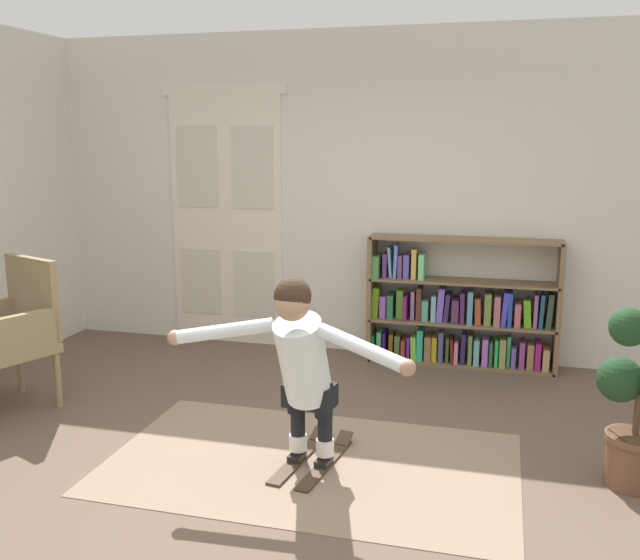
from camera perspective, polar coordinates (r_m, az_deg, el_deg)
ground_plane at (r=4.30m, az=-3.53°, el=-15.68°), size 7.20×7.20×0.00m
back_wall at (r=6.36m, az=3.72°, el=6.90°), size 6.00×0.10×2.90m
double_door at (r=6.71m, az=-7.64°, el=5.18°), size 1.22×0.05×2.45m
rug at (r=4.43m, az=-0.71°, el=-14.72°), size 2.49×1.50×0.01m
bookshelf at (r=6.21m, az=11.10°, el=-2.71°), size 1.63×0.30×1.12m
wicker_chair at (r=5.58m, az=-23.95°, el=-3.79°), size 0.78×0.78×1.10m
potted_plant at (r=4.38m, az=24.36°, el=-9.52°), size 0.46×0.35×1.06m
skis_pair at (r=4.45m, az=-0.56°, el=-14.34°), size 0.37×0.77×0.07m
person_skier at (r=4.04m, az=-1.52°, el=-6.39°), size 1.48×0.65×1.14m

